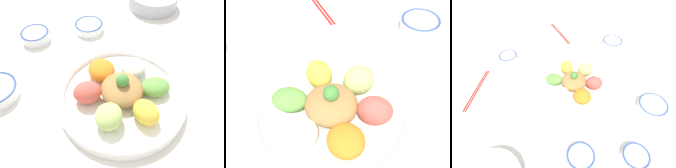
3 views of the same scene
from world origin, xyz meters
TOP-DOWN VIEW (x-y plane):
  - ground_plane at (0.00, 0.00)m, footprint 2.40×2.40m
  - salad_platter at (0.03, -0.03)m, footprint 0.34×0.34m
  - rice_bowl_blue at (0.35, -0.08)m, footprint 0.10×0.10m
  - sauce_bowl_dark at (0.38, 0.11)m, footprint 0.10×0.10m

SIDE VIEW (x-z plane):
  - ground_plane at x=0.00m, z-range 0.00..0.00m
  - rice_bowl_blue at x=0.35m, z-range 0.00..0.03m
  - sauce_bowl_dark at x=0.38m, z-range 0.00..0.04m
  - salad_platter at x=0.03m, z-range -0.02..0.07m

